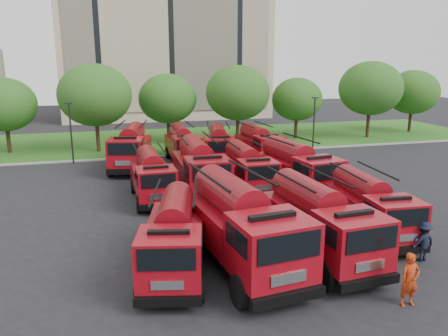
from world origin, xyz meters
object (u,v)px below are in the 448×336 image
(fire_truck_1, at_px, (241,225))
(firefighter_5, at_px, (346,195))
(fire_truck_4, at_px, (152,176))
(firefighter_0, at_px, (407,305))
(fire_truck_8, at_px, (131,148))
(fire_truck_9, at_px, (182,144))
(fire_truck_2, at_px, (319,222))
(firefighter_4, at_px, (174,249))
(firefighter_3, at_px, (421,260))
(fire_truck_5, at_px, (200,168))
(fire_truck_0, at_px, (174,237))
(firefighter_1, at_px, (318,284))
(fire_truck_3, at_px, (369,206))
(fire_truck_7, at_px, (296,168))
(fire_truck_10, at_px, (219,146))
(fire_truck_11, at_px, (259,144))
(firefighter_2, at_px, (368,246))
(fire_truck_6, at_px, (247,169))

(fire_truck_1, height_order, firefighter_5, fire_truck_1)
(fire_truck_4, distance_m, firefighter_0, 16.53)
(fire_truck_8, distance_m, fire_truck_9, 4.59)
(fire_truck_2, xyz_separation_m, firefighter_5, (5.99, 7.92, -1.66))
(firefighter_4, bearing_deg, firefighter_3, -155.52)
(fire_truck_5, relative_size, firefighter_4, 4.18)
(fire_truck_1, height_order, fire_truck_2, fire_truck_1)
(fire_truck_0, xyz_separation_m, fire_truck_5, (3.19, 10.30, 0.20))
(fire_truck_2, distance_m, firefighter_1, 2.99)
(fire_truck_3, bearing_deg, firefighter_4, -179.74)
(fire_truck_7, bearing_deg, fire_truck_2, -116.28)
(fire_truck_10, height_order, firefighter_1, fire_truck_10)
(firefighter_3, bearing_deg, fire_truck_5, -67.35)
(fire_truck_9, height_order, fire_truck_11, fire_truck_9)
(fire_truck_0, distance_m, fire_truck_8, 18.54)
(fire_truck_0, xyz_separation_m, firefighter_0, (7.58, -4.69, -1.52))
(fire_truck_3, height_order, firefighter_2, fire_truck_3)
(fire_truck_2, height_order, fire_truck_8, fire_truck_8)
(fire_truck_9, xyz_separation_m, firefighter_3, (6.80, -21.67, -1.51))
(fire_truck_8, height_order, firefighter_0, fire_truck_8)
(firefighter_1, bearing_deg, fire_truck_5, 113.24)
(fire_truck_0, distance_m, firefighter_5, 14.50)
(fire_truck_2, height_order, fire_truck_6, fire_truck_2)
(fire_truck_4, distance_m, firefighter_1, 13.60)
(fire_truck_3, bearing_deg, firefighter_5, 73.20)
(fire_truck_1, relative_size, fire_truck_9, 1.26)
(fire_truck_8, xyz_separation_m, firefighter_3, (11.17, -20.29, -1.69))
(fire_truck_4, bearing_deg, fire_truck_10, 51.29)
(firefighter_4, bearing_deg, fire_truck_3, -138.61)
(fire_truck_8, bearing_deg, fire_truck_10, 9.83)
(fire_truck_2, distance_m, firefighter_0, 4.87)
(fire_truck_3, bearing_deg, fire_truck_8, 125.96)
(fire_truck_9, height_order, firefighter_4, fire_truck_9)
(fire_truck_8, bearing_deg, firefighter_1, -62.84)
(fire_truck_2, distance_m, fire_truck_10, 18.61)
(fire_truck_3, bearing_deg, firefighter_1, -135.53)
(fire_truck_7, distance_m, firefighter_1, 12.23)
(fire_truck_5, relative_size, fire_truck_8, 0.98)
(fire_truck_1, distance_m, fire_truck_4, 10.60)
(fire_truck_10, xyz_separation_m, firefighter_3, (4.00, -20.07, -1.54))
(fire_truck_1, relative_size, firefighter_1, 4.56)
(firefighter_5, bearing_deg, fire_truck_8, -19.78)
(fire_truck_6, xyz_separation_m, fire_truck_9, (-2.67, 9.76, -0.01))
(fire_truck_1, relative_size, firefighter_2, 5.58)
(fire_truck_11, relative_size, firefighter_2, 4.45)
(fire_truck_3, relative_size, fire_truck_7, 0.87)
(fire_truck_8, bearing_deg, fire_truck_11, 11.69)
(fire_truck_10, height_order, firefighter_0, fire_truck_10)
(firefighter_2, relative_size, firefighter_5, 0.84)
(fire_truck_0, relative_size, fire_truck_7, 0.92)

